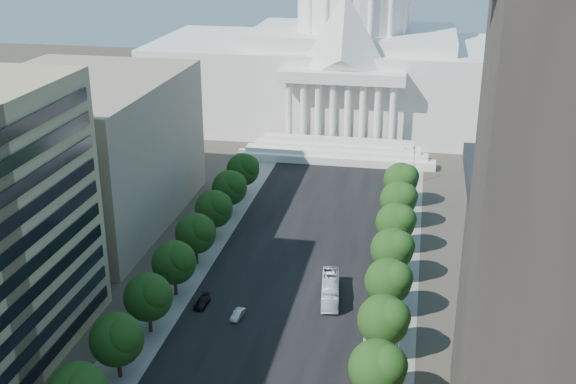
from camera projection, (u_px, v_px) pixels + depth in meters
The scene contains 26 objects.
road_asphalt at pixel (297, 257), 137.52m from camera, with size 30.00×260.00×0.01m, color black.
sidewalk_left at pixel (201, 249), 140.82m from camera, with size 8.00×260.00×0.02m, color gray.
sidewalk_right at pixel (397, 266), 134.22m from camera, with size 8.00×260.00×0.02m, color gray.
capitol at pixel (352, 59), 217.15m from camera, with size 120.00×56.00×73.00m.
office_block_left_far at pixel (78, 152), 149.58m from camera, with size 38.00×52.00×30.00m, color gray.
tree_l_d at pixel (118, 339), 99.62m from camera, with size 7.79×7.60×9.97m.
tree_l_e at pixel (150, 296), 110.60m from camera, with size 7.79×7.60×9.97m.
tree_l_f at pixel (175, 262), 121.59m from camera, with size 7.79×7.60×9.97m.
tree_l_g at pixel (197, 233), 132.58m from camera, with size 7.79×7.60×9.97m.
tree_l_h at pixel (215, 208), 143.57m from camera, with size 7.79×7.60×9.97m.
tree_l_i at pixel (231, 187), 154.55m from camera, with size 7.79×7.60×9.97m.
tree_l_j at pixel (244, 169), 165.54m from camera, with size 7.79×7.60×9.97m.
tree_r_d at pixel (380, 367), 93.36m from camera, with size 7.79×7.60×9.97m.
tree_r_e at pixel (385, 319), 104.35m from camera, with size 7.79×7.60×9.97m.
tree_r_f at pixel (390, 280), 115.34m from camera, with size 7.79×7.60×9.97m.
tree_r_g at pixel (394, 248), 126.32m from camera, with size 7.79×7.60×9.97m.
tree_r_h at pixel (397, 221), 137.31m from camera, with size 7.79×7.60×9.97m.
tree_r_i at pixel (400, 199), 148.30m from camera, with size 7.79×7.60×9.97m.
tree_r_j at pixel (402, 179), 159.29m from camera, with size 7.79×7.60×9.97m.
streetlight_c at pixel (396, 323), 104.48m from camera, with size 2.61×0.44×9.00m.
streetlight_d at pixel (403, 249), 127.37m from camera, with size 2.61×0.44×9.00m.
streetlight_e at pixel (408, 198), 150.27m from camera, with size 2.61×0.44×9.00m.
streetlight_f at pixel (411, 160), 173.16m from camera, with size 2.61×0.44×9.00m.
car_silver at pixel (238, 315), 116.71m from camera, with size 1.35×3.87×1.28m, color #ACAFB4.
car_dark_b at pixel (202, 302), 120.43m from camera, with size 1.87×4.59×1.33m, color black.
city_bus at pixel (330, 289), 122.39m from camera, with size 2.83×12.09×3.37m, color white.
Camera 1 is at (21.34, -31.80, 61.47)m, focal length 45.00 mm.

